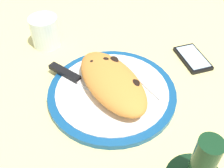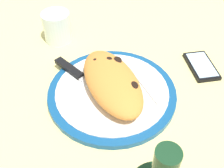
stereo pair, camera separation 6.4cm
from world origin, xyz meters
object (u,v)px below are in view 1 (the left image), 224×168
Objects in this scene: calzone at (112,80)px; water_glass at (44,34)px; smartphone at (193,58)px; plate at (112,92)px; fork at (133,74)px; knife at (73,77)px.

calzone is 2.90× the size of water_glass.
water_glass is (33.39, 25.82, 3.23)cm from smartphone.
smartphone is (-5.49, -25.35, -0.27)cm from plate.
fork is at bearing -90.43° from calzone.
fork is 18.64cm from smartphone.
knife is at bearing 168.09° from water_glass.
smartphone is 1.46× the size of water_glass.
calzone is 10.37cm from knife.
calzone is 25.92cm from smartphone.
plate is at bearing 135.32° from calzone.
calzone reaches higher than plate.
knife is (8.90, 4.81, -2.27)cm from calzone.
fork reaches higher than smartphone.
plate is 1.40× the size of knife.
calzone is 1.16× the size of knife.
water_glass reaches higher than calzone.
plate is 7.80cm from fork.
water_glass is at bearing 16.56° from fork.
plate is at bearing -154.87° from knife.
plate is 10.41cm from knife.
smartphone is at bearing -116.51° from knife.
smartphone is at bearing -103.38° from calzone.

